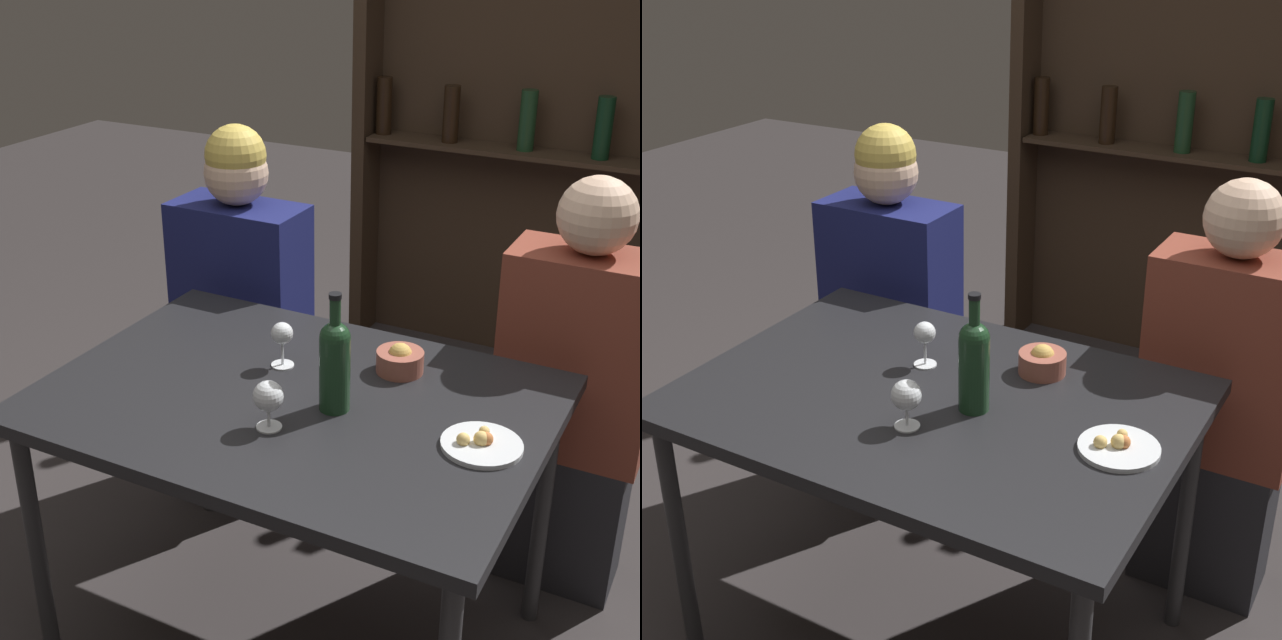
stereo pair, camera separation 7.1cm
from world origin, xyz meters
The scene contains 10 objects.
ground_plane centered at (0.00, 0.00, 0.00)m, with size 10.00×10.00×0.00m, color #332D2D.
dining_table centered at (0.00, 0.00, 0.71)m, with size 1.22×0.87×0.77m.
wine_rack_wall centered at (0.00, 1.97, 1.05)m, with size 1.47×0.21×2.07m.
wine_bottle centered at (0.11, -0.01, 0.90)m, with size 0.07×0.07×0.30m.
wine_glass_0 centered at (0.02, -0.16, 0.85)m, with size 0.07×0.07×0.12m.
wine_glass_1 centered at (-0.11, 0.12, 0.86)m, with size 0.06×0.06×0.12m.
food_plate_0 centered at (0.48, -0.01, 0.78)m, with size 0.18×0.18×0.04m.
snack_bowl centered at (0.18, 0.23, 0.81)m, with size 0.12×0.12×0.08m.
seated_person_left centered at (-0.55, 0.61, 0.61)m, with size 0.43×0.22×1.26m.
seated_person_right centered at (0.55, 0.61, 0.59)m, with size 0.41×0.22×1.25m.
Camera 2 is at (1.00, -1.62, 1.85)m, focal length 50.00 mm.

